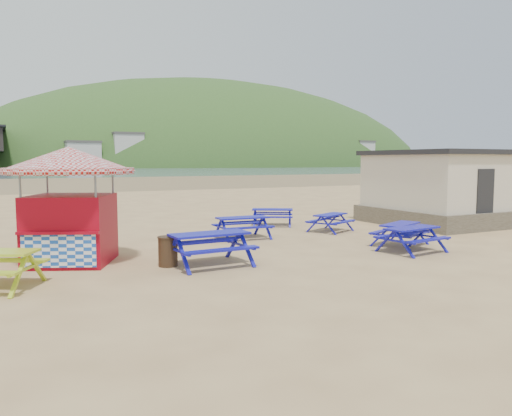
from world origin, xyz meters
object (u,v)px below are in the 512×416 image
picnic_table_blue_b (272,217)px  litter_bin (168,251)px  picnic_table_blue_a (243,228)px  ice_cream_kiosk (70,190)px  amenity_block (460,187)px

picnic_table_blue_b → litter_bin: bearing=-106.4°
picnic_table_blue_a → ice_cream_kiosk: 6.29m
picnic_table_blue_b → ice_cream_kiosk: (-8.44, -4.33, 1.58)m
picnic_table_blue_a → litter_bin: (-3.69, -3.32, 0.01)m
picnic_table_blue_b → ice_cream_kiosk: bearing=-122.4°
picnic_table_blue_a → picnic_table_blue_b: bearing=47.5°
ice_cream_kiosk → litter_bin: bearing=-12.2°
litter_bin → amenity_block: amenity_block is taller
picnic_table_blue_b → litter_bin: (-6.30, -5.90, 0.04)m
picnic_table_blue_a → amenity_block: 10.64m
amenity_block → picnic_table_blue_a: bearing=179.6°
ice_cream_kiosk → litter_bin: (2.15, -1.57, -1.54)m
litter_bin → amenity_block: (14.26, 3.25, 1.18)m
amenity_block → picnic_table_blue_b: bearing=161.6°
picnic_table_blue_a → amenity_block: bearing=2.4°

